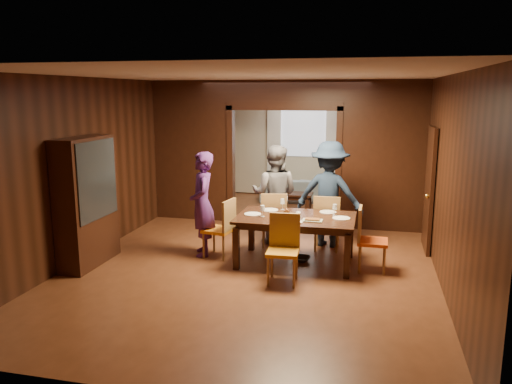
% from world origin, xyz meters
% --- Properties ---
extents(floor, '(9.00, 9.00, 0.00)m').
position_xyz_m(floor, '(0.00, 0.00, 0.00)').
color(floor, '#592D19').
rests_on(floor, ground).
extents(ceiling, '(5.50, 9.00, 0.02)m').
position_xyz_m(ceiling, '(0.00, 0.00, 2.90)').
color(ceiling, silver).
rests_on(ceiling, room_walls).
extents(room_walls, '(5.52, 9.01, 2.90)m').
position_xyz_m(room_walls, '(0.00, 1.89, 1.51)').
color(room_walls, black).
rests_on(room_walls, floor).
extents(person_purple, '(0.62, 0.74, 1.72)m').
position_xyz_m(person_purple, '(-0.94, -0.66, 0.86)').
color(person_purple, '#4D2266').
rests_on(person_purple, floor).
extents(person_grey, '(0.87, 0.69, 1.75)m').
position_xyz_m(person_grey, '(0.08, 0.32, 0.88)').
color(person_grey, slate).
rests_on(person_grey, floor).
extents(person_navy, '(1.29, 0.89, 1.84)m').
position_xyz_m(person_navy, '(1.04, 0.34, 0.92)').
color(person_navy, '#17243B').
rests_on(person_navy, floor).
extents(sofa, '(2.03, 1.08, 0.56)m').
position_xyz_m(sofa, '(-0.00, 3.85, 0.28)').
color(sofa, '#8299AA').
rests_on(sofa, floor).
extents(serving_bowl, '(0.31, 0.31, 0.08)m').
position_xyz_m(serving_bowl, '(0.70, -0.64, 0.80)').
color(serving_bowl, black).
rests_on(serving_bowl, dining_table).
extents(dining_table, '(1.82, 1.13, 0.76)m').
position_xyz_m(dining_table, '(0.62, -0.74, 0.38)').
color(dining_table, black).
rests_on(dining_table, floor).
extents(coffee_table, '(0.80, 0.50, 0.40)m').
position_xyz_m(coffee_table, '(0.05, 2.83, 0.20)').
color(coffee_table, black).
rests_on(coffee_table, floor).
extents(chair_left, '(0.51, 0.51, 0.97)m').
position_xyz_m(chair_left, '(-0.66, -0.71, 0.48)').
color(chair_left, orange).
rests_on(chair_left, floor).
extents(chair_right, '(0.45, 0.45, 0.97)m').
position_xyz_m(chair_right, '(1.80, -0.80, 0.48)').
color(chair_right, '#C74412').
rests_on(chair_right, floor).
extents(chair_far_l, '(0.51, 0.51, 0.97)m').
position_xyz_m(chair_far_l, '(0.11, 0.10, 0.48)').
color(chair_far_l, '#D65A14').
rests_on(chair_far_l, floor).
extents(chair_far_r, '(0.45, 0.45, 0.97)m').
position_xyz_m(chair_far_r, '(1.04, 0.07, 0.48)').
color(chair_far_r, '#D44813').
rests_on(chair_far_r, floor).
extents(chair_near, '(0.46, 0.46, 0.97)m').
position_xyz_m(chair_near, '(0.57, -1.60, 0.48)').
color(chair_near, '#BF7412').
rests_on(chair_near, floor).
extents(hutch, '(0.40, 1.20, 2.00)m').
position_xyz_m(hutch, '(-2.53, -1.50, 1.00)').
color(hutch, black).
rests_on(hutch, floor).
extents(door_right, '(0.06, 0.90, 2.10)m').
position_xyz_m(door_right, '(2.70, 0.50, 1.05)').
color(door_right, black).
rests_on(door_right, floor).
extents(window_far, '(1.20, 0.03, 1.30)m').
position_xyz_m(window_far, '(0.00, 4.44, 1.70)').
color(window_far, silver).
rests_on(window_far, back_wall).
extents(curtain_left, '(0.35, 0.06, 2.40)m').
position_xyz_m(curtain_left, '(-0.75, 4.40, 1.25)').
color(curtain_left, white).
rests_on(curtain_left, back_wall).
extents(curtain_right, '(0.35, 0.06, 2.40)m').
position_xyz_m(curtain_right, '(0.75, 4.40, 1.25)').
color(curtain_right, white).
rests_on(curtain_right, back_wall).
extents(plate_left, '(0.27, 0.27, 0.01)m').
position_xyz_m(plate_left, '(-0.07, -0.76, 0.77)').
color(plate_left, silver).
rests_on(plate_left, dining_table).
extents(plate_far_l, '(0.27, 0.27, 0.01)m').
position_xyz_m(plate_far_l, '(0.14, -0.42, 0.77)').
color(plate_far_l, silver).
rests_on(plate_far_l, dining_table).
extents(plate_far_r, '(0.27, 0.27, 0.01)m').
position_xyz_m(plate_far_r, '(1.08, -0.36, 0.77)').
color(plate_far_r, silver).
rests_on(plate_far_r, dining_table).
extents(plate_right, '(0.27, 0.27, 0.01)m').
position_xyz_m(plate_right, '(1.32, -0.71, 0.77)').
color(plate_right, white).
rests_on(plate_right, dining_table).
extents(plate_near, '(0.27, 0.27, 0.01)m').
position_xyz_m(plate_near, '(0.64, -1.08, 0.77)').
color(plate_near, white).
rests_on(plate_near, dining_table).
extents(platter_a, '(0.30, 0.20, 0.04)m').
position_xyz_m(platter_a, '(0.55, -0.85, 0.78)').
color(platter_a, gray).
rests_on(platter_a, dining_table).
extents(platter_b, '(0.30, 0.20, 0.04)m').
position_xyz_m(platter_b, '(0.90, -0.95, 0.78)').
color(platter_b, gray).
rests_on(platter_b, dining_table).
extents(wineglass_left, '(0.08, 0.08, 0.18)m').
position_xyz_m(wineglass_left, '(0.12, -0.87, 0.85)').
color(wineglass_left, white).
rests_on(wineglass_left, dining_table).
extents(wineglass_far, '(0.08, 0.08, 0.18)m').
position_xyz_m(wineglass_far, '(0.33, -0.32, 0.85)').
color(wineglass_far, white).
rests_on(wineglass_far, dining_table).
extents(wineglass_right, '(0.08, 0.08, 0.18)m').
position_xyz_m(wineglass_right, '(1.20, -0.53, 0.85)').
color(wineglass_right, silver).
rests_on(wineglass_right, dining_table).
extents(tumbler, '(0.07, 0.07, 0.14)m').
position_xyz_m(tumbler, '(0.70, -1.02, 0.83)').
color(tumbler, white).
rests_on(tumbler, dining_table).
extents(condiment_jar, '(0.08, 0.08, 0.11)m').
position_xyz_m(condiment_jar, '(0.48, -0.75, 0.82)').
color(condiment_jar, '#512913').
rests_on(condiment_jar, dining_table).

